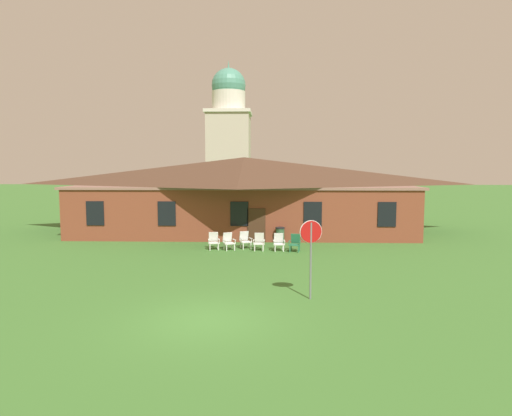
# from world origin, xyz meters

# --- Properties ---
(ground_plane) EXTENTS (200.00, 200.00, 0.00)m
(ground_plane) POSITION_xyz_m (0.00, 0.00, 0.00)
(ground_plane) COLOR #3D702D
(brick_building) EXTENTS (23.21, 10.40, 5.30)m
(brick_building) POSITION_xyz_m (0.00, 18.76, 2.70)
(brick_building) COLOR brown
(brick_building) RESTS_ON ground
(dome_tower) EXTENTS (5.18, 5.18, 16.68)m
(dome_tower) POSITION_xyz_m (-2.96, 38.16, 7.53)
(dome_tower) COLOR #BCB29E
(dome_tower) RESTS_ON ground
(stop_sign) EXTENTS (0.78, 0.23, 2.79)m
(stop_sign) POSITION_xyz_m (3.33, 2.25, 1.99)
(stop_sign) COLOR slate
(stop_sign) RESTS_ON ground
(lawn_chair_by_porch) EXTENTS (0.72, 0.76, 0.96)m
(lawn_chair_by_porch) POSITION_xyz_m (-1.28, 11.40, 0.50)
(lawn_chair_by_porch) COLOR silver
(lawn_chair_by_porch) RESTS_ON ground
(lawn_chair_near_door) EXTENTS (0.80, 0.84, 0.96)m
(lawn_chair_near_door) POSITION_xyz_m (-0.43, 11.28, 0.50)
(lawn_chair_near_door) COLOR white
(lawn_chair_near_door) RESTS_ON ground
(lawn_chair_left_end) EXTENTS (0.79, 0.83, 0.96)m
(lawn_chair_left_end) POSITION_xyz_m (0.46, 11.78, 0.50)
(lawn_chair_left_end) COLOR white
(lawn_chair_left_end) RESTS_ON ground
(lawn_chair_middle) EXTENTS (0.65, 0.68, 0.96)m
(lawn_chair_middle) POSITION_xyz_m (1.28, 11.22, 0.50)
(lawn_chair_middle) COLOR silver
(lawn_chair_middle) RESTS_ON ground
(lawn_chair_right_end) EXTENTS (0.67, 0.70, 0.96)m
(lawn_chair_right_end) POSITION_xyz_m (2.37, 11.13, 0.50)
(lawn_chair_right_end) COLOR white
(lawn_chair_right_end) RESTS_ON ground
(lawn_chair_far_side) EXTENTS (0.72, 0.76, 0.96)m
(lawn_chair_far_side) POSITION_xyz_m (3.26, 10.93, 0.50)
(lawn_chair_far_side) COLOR #28704C
(lawn_chair_far_side) RESTS_ON ground
(trash_bin) EXTENTS (0.56, 0.56, 0.98)m
(trash_bin) POSITION_xyz_m (2.48, 13.46, 0.50)
(trash_bin) COLOR #335638
(trash_bin) RESTS_ON ground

